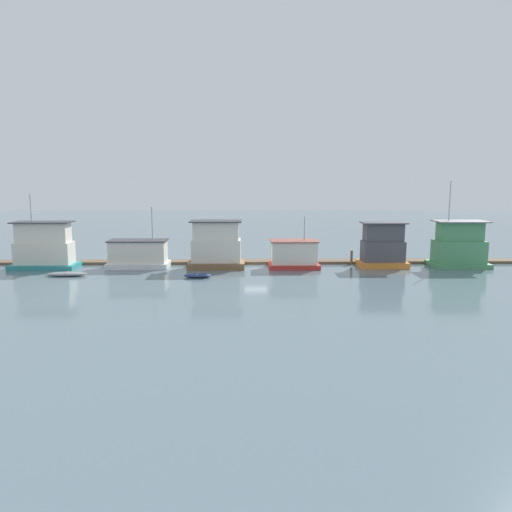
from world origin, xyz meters
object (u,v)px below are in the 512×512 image
at_px(houseboat_white, 138,254).
at_px(houseboat_green, 459,247).
at_px(houseboat_red, 294,254).
at_px(mooring_post_near_right, 299,258).
at_px(houseboat_orange, 383,247).
at_px(mooring_post_far_left, 352,258).
at_px(houseboat_teal, 44,247).
at_px(mooring_post_near_left, 280,258).
at_px(dinghy_navy, 198,275).
at_px(houseboat_brown, 216,247).
at_px(dinghy_grey, 67,274).

distance_m(houseboat_white, houseboat_green, 35.06).
bearing_deg(houseboat_red, mooring_post_near_right, 67.70).
relative_size(houseboat_red, houseboat_orange, 1.07).
xyz_separation_m(houseboat_green, mooring_post_far_left, (-11.49, 1.34, -1.41)).
distance_m(houseboat_teal, mooring_post_near_left, 25.62).
bearing_deg(mooring_post_near_right, dinghy_navy, -146.39).
relative_size(houseboat_red, houseboat_green, 0.59).
xyz_separation_m(houseboat_brown, houseboat_green, (26.56, 0.23, -0.10)).
relative_size(houseboat_green, dinghy_navy, 3.48).
bearing_deg(houseboat_white, mooring_post_near_left, 4.64).
relative_size(houseboat_teal, mooring_post_far_left, 4.97).
bearing_deg(houseboat_white, houseboat_green, -0.14).
bearing_deg(mooring_post_near_right, houseboat_green, -4.40).
distance_m(houseboat_white, mooring_post_near_left, 15.56).
xyz_separation_m(houseboat_brown, houseboat_orange, (18.17, 0.20, -0.11)).
bearing_deg(dinghy_navy, mooring_post_near_left, 39.65).
height_order(houseboat_white, houseboat_red, houseboat_white).
bearing_deg(mooring_post_far_left, houseboat_red, -165.61).
distance_m(houseboat_teal, mooring_post_far_left, 33.66).
height_order(houseboat_white, mooring_post_near_right, houseboat_white).
height_order(dinghy_navy, mooring_post_far_left, mooring_post_far_left).
height_order(dinghy_grey, mooring_post_far_left, mooring_post_far_left).
distance_m(mooring_post_near_right, mooring_post_near_left, 2.11).
bearing_deg(mooring_post_near_right, mooring_post_far_left, 0.00).
distance_m(houseboat_brown, dinghy_navy, 6.07).
height_order(houseboat_white, dinghy_grey, houseboat_white).
relative_size(dinghy_navy, mooring_post_near_left, 1.78).
bearing_deg(houseboat_brown, houseboat_green, 0.51).
xyz_separation_m(houseboat_brown, dinghy_navy, (-1.52, -5.48, -2.10)).
xyz_separation_m(mooring_post_near_right, mooring_post_near_left, (-2.11, 0.00, -0.06)).
bearing_deg(houseboat_teal, houseboat_white, 1.44).
bearing_deg(mooring_post_near_right, houseboat_brown, -170.18).
bearing_deg(dinghy_navy, houseboat_red, 28.34).
distance_m(houseboat_green, dinghy_navy, 28.72).
distance_m(houseboat_red, houseboat_green, 18.17).
distance_m(houseboat_brown, mooring_post_far_left, 15.22).
height_order(houseboat_red, mooring_post_far_left, houseboat_red).
height_order(houseboat_white, houseboat_orange, houseboat_white).
distance_m(houseboat_green, mooring_post_near_left, 19.66).
relative_size(houseboat_green, mooring_post_far_left, 5.85).
relative_size(dinghy_grey, mooring_post_far_left, 2.53).
xyz_separation_m(houseboat_teal, mooring_post_near_right, (27.64, 1.51, -1.42)).
bearing_deg(houseboat_teal, houseboat_orange, 0.21).
height_order(houseboat_teal, houseboat_orange, houseboat_teal).
xyz_separation_m(houseboat_brown, mooring_post_far_left, (15.06, 1.58, -1.51)).
relative_size(houseboat_red, dinghy_navy, 2.06).
bearing_deg(dinghy_grey, houseboat_brown, 17.52).
bearing_deg(houseboat_brown, houseboat_red, -0.90).
relative_size(mooring_post_near_right, mooring_post_near_left, 1.08).
relative_size(houseboat_teal, houseboat_red, 1.43).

